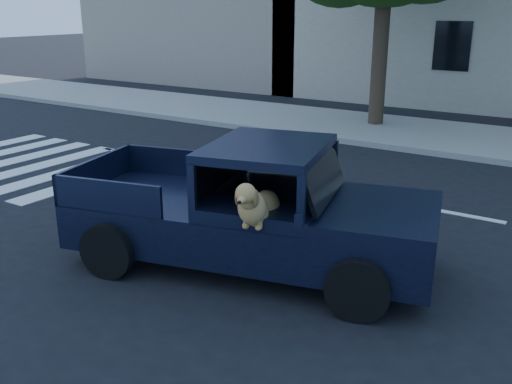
# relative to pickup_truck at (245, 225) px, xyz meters

# --- Properties ---
(ground) EXTENTS (120.00, 120.00, 0.00)m
(ground) POSITION_rel_pickup_truck_xyz_m (1.99, 0.30, -0.59)
(ground) COLOR black
(ground) RESTS_ON ground
(crosswalk) EXTENTS (5.50, 4.00, 0.01)m
(crosswalk) POSITION_rel_pickup_truck_xyz_m (-7.26, 1.80, -0.59)
(crosswalk) COLOR silver
(crosswalk) RESTS_ON ground
(pickup_truck) EXTENTS (5.23, 3.08, 1.76)m
(pickup_truck) POSITION_rel_pickup_truck_xyz_m (0.00, 0.00, 0.00)
(pickup_truck) COLOR black
(pickup_truck) RESTS_ON ground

